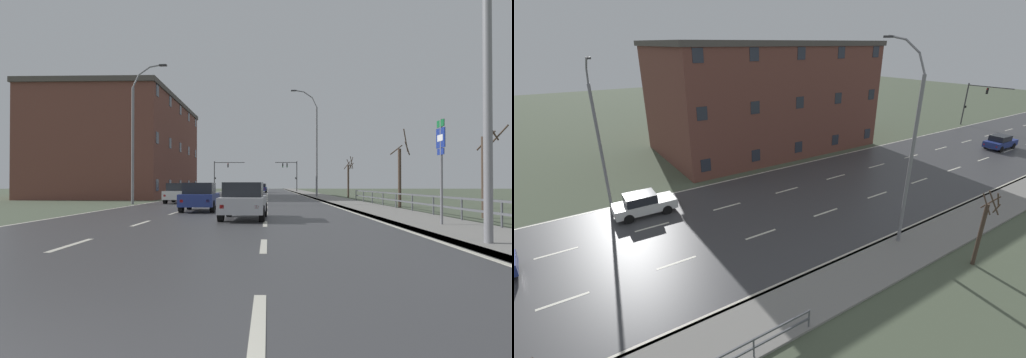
% 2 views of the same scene
% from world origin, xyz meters
% --- Properties ---
extents(ground_plane, '(160.00, 160.00, 0.12)m').
position_xyz_m(ground_plane, '(0.00, 48.00, -0.06)').
color(ground_plane, '#4C5642').
extents(road_asphalt_strip, '(14.00, 120.00, 0.03)m').
position_xyz_m(road_asphalt_strip, '(0.00, 60.00, 0.01)').
color(road_asphalt_strip, '#3D3D3F').
rests_on(road_asphalt_strip, ground).
extents(sidewalk_right, '(3.00, 120.00, 0.12)m').
position_xyz_m(sidewalk_right, '(8.43, 60.00, 0.06)').
color(sidewalk_right, gray).
rests_on(sidewalk_right, ground).
extents(guardrail, '(0.07, 26.68, 1.00)m').
position_xyz_m(guardrail, '(9.85, 18.75, 0.71)').
color(guardrail, '#515459').
rests_on(guardrail, ground).
extents(street_lamp_foreground, '(2.33, 0.24, 10.66)m').
position_xyz_m(street_lamp_foreground, '(7.46, 7.35, 5.23)').
color(street_lamp_foreground, slate).
rests_on(street_lamp_foreground, ground).
extents(street_lamp_midground, '(2.81, 0.24, 11.55)m').
position_xyz_m(street_lamp_midground, '(7.42, 40.81, 5.62)').
color(street_lamp_midground, slate).
rests_on(street_lamp_midground, ground).
extents(street_lamp_left_bank, '(2.63, 0.24, 10.42)m').
position_xyz_m(street_lamp_left_bank, '(-7.42, 27.43, 5.09)').
color(street_lamp_left_bank, slate).
rests_on(street_lamp_left_bank, ground).
extents(highway_sign, '(0.09, 0.68, 3.74)m').
position_xyz_m(highway_sign, '(8.39, 11.80, 2.40)').
color(highway_sign, slate).
rests_on(highway_sign, ground).
extents(traffic_signal_right, '(4.18, 0.36, 5.85)m').
position_xyz_m(traffic_signal_right, '(6.90, 74.79, 3.98)').
color(traffic_signal_right, '#38383A').
rests_on(traffic_signal_right, ground).
extents(traffic_signal_left, '(5.94, 0.36, 5.88)m').
position_xyz_m(traffic_signal_left, '(-6.74, 75.41, 3.95)').
color(traffic_signal_left, '#38383A').
rests_on(traffic_signal_left, ground).
extents(car_near_right, '(1.88, 4.12, 1.57)m').
position_xyz_m(car_near_right, '(-4.45, 29.10, 0.80)').
color(car_near_right, silver).
rests_on(car_near_right, ground).
extents(car_mid_centre, '(1.94, 4.16, 1.57)m').
position_xyz_m(car_mid_centre, '(1.42, 14.82, 0.80)').
color(car_mid_centre, '#B7B7BC').
rests_on(car_mid_centre, ground).
extents(car_far_left, '(1.93, 4.15, 1.57)m').
position_xyz_m(car_far_left, '(-1.29, 19.80, 0.80)').
color(car_far_left, navy).
rests_on(car_far_left, ground).
extents(car_near_left, '(1.98, 4.18, 1.57)m').
position_xyz_m(car_near_left, '(1.31, 66.78, 0.80)').
color(car_near_left, navy).
rests_on(car_near_left, ground).
extents(brick_building, '(13.56, 22.88, 11.36)m').
position_xyz_m(brick_building, '(-14.59, 45.29, 5.69)').
color(brick_building, brown).
rests_on(brick_building, ground).
extents(bare_tree_near, '(1.11, 1.48, 4.27)m').
position_xyz_m(bare_tree_near, '(11.97, 15.80, 2.01)').
color(bare_tree_near, '#423328').
rests_on(bare_tree_near, ground).
extents(bare_tree_mid, '(1.21, 1.31, 4.99)m').
position_xyz_m(bare_tree_mid, '(10.90, 23.91, 2.12)').
color(bare_tree_mid, '#423328').
rests_on(bare_tree_mid, ground).
extents(bare_tree_far, '(1.03, 1.20, 4.53)m').
position_xyz_m(bare_tree_far, '(11.27, 42.36, 2.13)').
color(bare_tree_far, '#423328').
rests_on(bare_tree_far, ground).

